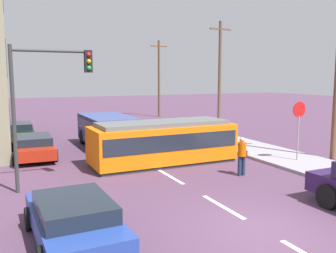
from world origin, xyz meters
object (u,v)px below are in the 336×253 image
utility_pole_mid (220,75)px  utility_pole_far (159,77)px  parked_sedan_mid (33,146)px  traffic_light_mast (45,90)px  parked_sedan_far (19,131)px  city_bus (108,129)px  parked_sedan_near (73,219)px  stop_sign (299,119)px  pedestrian_crossing (242,154)px  streetcar_tram (163,142)px

utility_pole_mid → utility_pole_far: (0.12, 11.83, -0.20)m
parked_sedan_mid → utility_pole_far: size_ratio=0.59×
traffic_light_mast → parked_sedan_mid: bearing=90.5°
parked_sedan_far → utility_pole_mid: (14.21, -2.23, 3.72)m
city_bus → parked_sedan_near: 13.06m
city_bus → parked_sedan_far: (-4.76, 4.70, -0.45)m
city_bus → utility_pole_far: utility_pole_far is taller
parked_sedan_far → stop_sign: 17.58m
parked_sedan_near → utility_pole_far: 30.23m
parked_sedan_far → stop_sign: stop_sign is taller
traffic_light_mast → parked_sedan_near: bearing=-90.3°
stop_sign → utility_pole_mid: bearing=78.6°
city_bus → utility_pole_mid: size_ratio=0.61×
city_bus → utility_pole_far: (9.57, 14.29, 3.07)m
pedestrian_crossing → parked_sedan_far: (-8.19, 13.48, -0.32)m
parked_sedan_far → traffic_light_mast: size_ratio=0.79×
pedestrian_crossing → utility_pole_mid: (6.02, 11.25, 3.40)m
streetcar_tram → traffic_light_mast: 6.52m
parked_sedan_mid → traffic_light_mast: (0.05, -5.95, 3.11)m
pedestrian_crossing → traffic_light_mast: (-7.75, 1.49, 2.79)m
parked_sedan_near → stop_sign: bearing=20.4°
streetcar_tram → parked_sedan_near: (-5.63, -7.02, -0.45)m
pedestrian_crossing → stop_sign: stop_sign is taller
traffic_light_mast → utility_pole_mid: utility_pole_mid is taller
streetcar_tram → parked_sedan_mid: bearing=145.0°
pedestrian_crossing → stop_sign: (3.91, 0.82, 1.25)m
streetcar_tram → parked_sedan_far: 11.69m
utility_pole_mid → parked_sedan_far: bearing=171.1°
traffic_light_mast → pedestrian_crossing: bearing=-10.9°
streetcar_tram → city_bus: 5.45m
streetcar_tram → parked_sedan_near: 9.01m
pedestrian_crossing → parked_sedan_mid: bearing=136.3°
parked_sedan_near → parked_sedan_mid: same height
parked_sedan_mid → stop_sign: bearing=-29.5°
traffic_light_mast → stop_sign: bearing=-3.3°
city_bus → parked_sedan_far: 6.71m
pedestrian_crossing → utility_pole_mid: size_ratio=0.20×
parked_sedan_far → traffic_light_mast: 12.39m
parked_sedan_near → utility_pole_far: size_ratio=0.56×
parked_sedan_far → utility_pole_mid: size_ratio=0.51×
parked_sedan_near → traffic_light_mast: size_ratio=0.83×
traffic_light_mast → streetcar_tram: bearing=19.6°
streetcar_tram → pedestrian_crossing: streetcar_tram is taller
pedestrian_crossing → utility_pole_mid: 13.20m
city_bus → parked_sedan_near: size_ratio=1.14×
streetcar_tram → parked_sedan_mid: size_ratio=1.52×
utility_pole_far → stop_sign: bearing=-95.7°
streetcar_tram → utility_pole_mid: (8.16, 7.76, 3.26)m
streetcar_tram → stop_sign: bearing=-23.8°
streetcar_tram → stop_sign: stop_sign is taller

